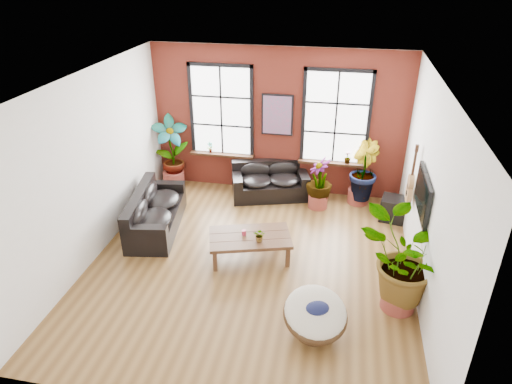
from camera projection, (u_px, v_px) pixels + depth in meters
room at (251, 179)px, 8.06m from camera, size 6.04×6.54×3.54m
sofa_back at (270, 182)px, 11.06m from camera, size 1.97×1.35×0.83m
sofa_left at (154, 213)px, 9.70m from camera, size 1.22×2.25×0.84m
coffee_table at (250, 238)px, 8.73m from camera, size 1.73×1.29×0.60m
papasan_chair at (315, 315)px, 6.96m from camera, size 1.28×1.29×0.75m
poster at (277, 115)px, 10.60m from camera, size 0.74×0.06×0.98m
tv_wall_unit at (419, 192)px, 8.04m from camera, size 0.13×1.86×1.20m
media_box at (395, 209)px, 10.09m from camera, size 0.71×0.63×0.52m
pot_back_left at (174, 179)px, 11.61m from camera, size 0.70×0.70×0.39m
pot_back_right at (358, 196)px, 10.82m from camera, size 0.48×0.48×0.35m
pot_right_wall at (398, 298)px, 7.57m from camera, size 0.68×0.68×0.41m
pot_mid at (318, 201)px, 10.64m from camera, size 0.50×0.50×0.33m
floor_plant_back_left at (171, 149)px, 11.26m from camera, size 1.06×0.94×1.69m
floor_plant_back_right at (363, 170)px, 10.51m from camera, size 0.79×0.90×1.40m
floor_plant_right_wall at (402, 262)px, 7.26m from camera, size 1.49×1.33×1.53m
floor_plant_mid at (319, 180)px, 10.43m from camera, size 0.73×0.73×1.07m
table_plant at (260, 235)px, 8.49m from camera, size 0.25×0.22×0.25m
sill_plant_left at (210, 147)px, 11.26m from camera, size 0.17×0.17×0.27m
sill_plant_right at (348, 158)px, 10.69m from camera, size 0.19×0.19×0.27m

